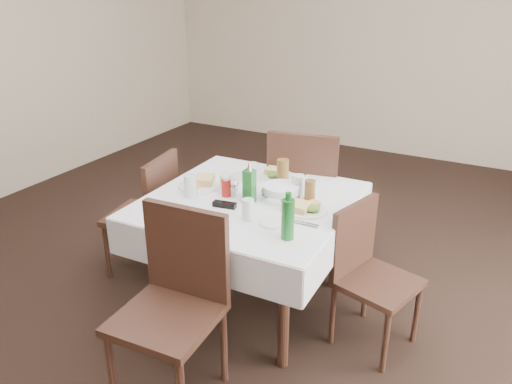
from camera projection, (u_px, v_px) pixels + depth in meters
ground_plane at (254, 296)px, 3.41m from camera, size 7.00×7.00×0.00m
room_shell at (254, 35)px, 2.73m from camera, size 6.04×7.04×2.80m
dining_table at (249, 212)px, 3.08m from camera, size 1.23×1.23×0.76m
chair_north at (304, 189)px, 3.62m from camera, size 0.57×0.57×1.04m
chair_south at (176, 293)px, 2.47m from camera, size 0.49×0.49×0.99m
chair_east at (367, 266)px, 2.84m from camera, size 0.50×0.50×0.85m
chair_west at (150, 208)px, 3.50m from camera, size 0.49×0.49×0.90m
meal_north at (276, 174)px, 3.36m from camera, size 0.23×0.23×0.05m
meal_south at (208, 224)px, 2.68m from camera, size 0.26×0.26×0.06m
meal_east at (307, 208)px, 2.86m from camera, size 0.24×0.24×0.05m
meal_west at (199, 183)px, 3.21m from camera, size 0.27×0.27×0.06m
side_plate_a at (239, 177)px, 3.36m from camera, size 0.16×0.16×0.01m
side_plate_b at (274, 222)px, 2.73m from camera, size 0.16×0.16×0.01m
water_n at (253, 172)px, 3.29m from camera, size 0.07×0.07×0.12m
water_s at (248, 209)px, 2.76m from camera, size 0.07×0.07×0.12m
water_e at (298, 186)px, 3.05m from camera, size 0.07×0.07×0.14m
water_w at (190, 186)px, 3.05m from camera, size 0.08×0.08×0.14m
iced_tea_a at (283, 171)px, 3.24m from camera, size 0.08×0.08×0.16m
iced_tea_b at (310, 191)px, 2.98m from camera, size 0.07×0.07×0.14m
bread_basket at (281, 192)px, 3.04m from camera, size 0.25×0.25×0.08m
oil_cruet_dark at (249, 183)px, 3.03m from camera, size 0.05×0.05×0.21m
oil_cruet_green at (249, 185)px, 2.95m from camera, size 0.06×0.06×0.26m
ketchup_bottle at (226, 187)px, 3.06m from camera, size 0.06×0.06×0.13m
salt_shaker at (233, 191)px, 3.06m from camera, size 0.03×0.03×0.07m
pepper_shaker at (251, 197)px, 2.97m from camera, size 0.03×0.03×0.07m
coffee_mug at (227, 183)px, 3.15m from camera, size 0.16×0.14×0.10m
sunglasses at (225, 205)px, 2.92m from camera, size 0.15×0.06×0.03m
green_bottle at (288, 219)px, 2.53m from camera, size 0.07×0.07×0.26m
sugar_caddy at (289, 207)px, 2.87m from camera, size 0.11×0.08×0.05m
cutlery_n at (296, 178)px, 3.34m from camera, size 0.08×0.21×0.01m
cutlery_s at (196, 218)px, 2.79m from camera, size 0.09×0.16×0.01m
cutlery_e at (303, 224)px, 2.72m from camera, size 0.17×0.04×0.01m
cutlery_w at (203, 177)px, 3.36m from camera, size 0.18×0.08×0.01m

